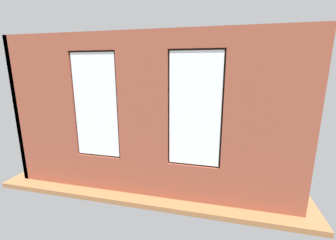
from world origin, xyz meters
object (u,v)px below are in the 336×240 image
couch_left (249,147)px  potted_plant_foreground_right (131,114)px  cup_ceramic (159,133)px  remote_silver (148,136)px  potted_plant_near_tv (107,135)px  couch_by_window (142,163)px  coffee_table (164,138)px  potted_plant_by_left_couch (232,129)px  potted_plant_mid_room_small (193,131)px  potted_plant_corner_near_left (248,118)px  papasan_chair (168,121)px  media_console (108,130)px  tv_flatscreen (107,112)px  table_plant_small (178,133)px  remote_gray (167,137)px  potted_plant_corner_far_left (268,159)px  potted_plant_between_couches (201,158)px  candle_jar (164,134)px

couch_left → potted_plant_foreground_right: size_ratio=2.38×
cup_ceramic → remote_silver: (0.27, 0.22, -0.04)m
remote_silver → potted_plant_near_tv: bearing=-117.0°
couch_by_window → coffee_table: couch_by_window is taller
potted_plant_by_left_couch → potted_plant_mid_room_small: 1.34m
potted_plant_near_tv → potted_plant_corner_near_left: (-4.28, -2.50, 0.23)m
couch_left → coffee_table: bearing=-88.7°
couch_left → potted_plant_near_tv: couch_left is taller
cup_ceramic → papasan_chair: papasan_chair is taller
couch_by_window → potted_plant_mid_room_small: size_ratio=3.25×
media_console → potted_plant_corner_near_left: 5.05m
tv_flatscreen → table_plant_small: bearing=167.6°
potted_plant_near_tv → potted_plant_by_left_couch: (-3.72, -1.71, -0.05)m
remote_silver → remote_gray: size_ratio=1.00×
table_plant_small → papasan_chair: papasan_chair is taller
couch_by_window → tv_flatscreen: tv_flatscreen is taller
potted_plant_corner_far_left → potted_plant_between_couches: potted_plant_corner_far_left is taller
papasan_chair → potted_plant_mid_room_small: (-1.09, 0.92, -0.08)m
tv_flatscreen → papasan_chair: size_ratio=0.96×
remote_silver → potted_plant_mid_room_small: (-1.20, -1.10, -0.08)m
coffee_table → papasan_chair: (0.35, -1.90, 0.06)m
potted_plant_corner_far_left → remote_gray: bearing=-35.6°
couch_by_window → media_console: bearing=-48.7°
couch_by_window → remote_silver: size_ratio=10.54×
tv_flatscreen → potted_plant_near_tv: size_ratio=1.64×
couch_left → potted_plant_corner_near_left: 2.27m
potted_plant_by_left_couch → potted_plant_between_couches: 3.19m
couch_by_window → coffee_table: (-0.06, -1.78, 0.06)m
couch_by_window → potted_plant_corner_far_left: potted_plant_corner_far_left is taller
coffee_table → potted_plant_corner_near_left: 3.37m
remote_gray → media_console: size_ratio=0.14×
table_plant_small → potted_plant_corner_far_left: size_ratio=0.14×
potted_plant_near_tv → couch_left: bearing=-176.3°
remote_silver → potted_plant_by_left_couch: (-2.48, -1.49, -0.05)m
papasan_chair → potted_plant_near_tv: bearing=58.8°
potted_plant_near_tv → potted_plant_mid_room_small: bearing=-151.7°
remote_silver → potted_plant_corner_near_left: 3.80m
tv_flatscreen → remote_gray: bearing=160.4°
couch_left → potted_plant_corner_far_left: bearing=7.7°
potted_plant_between_couches → potted_plant_mid_room_small: size_ratio=1.50×
remote_silver → potted_plant_by_left_couch: size_ratio=0.29×
media_console → potted_plant_between_couches: potted_plant_between_couches is taller
cup_ceramic → tv_flatscreen: (2.06, -0.63, 0.42)m
remote_gray → potted_plant_foreground_right: potted_plant_foreground_right is taller
potted_plant_foreground_right → couch_by_window: bearing=116.0°
couch_left → potted_plant_corner_near_left: bearing=179.2°
coffee_table → potted_plant_corner_near_left: potted_plant_corner_near_left is taller
potted_plant_corner_near_left → papasan_chair: bearing=5.1°
cup_ceramic → candle_jar: bearing=152.6°
candle_jar → potted_plant_by_left_couch: potted_plant_by_left_couch is taller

